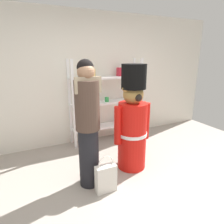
% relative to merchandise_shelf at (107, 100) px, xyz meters
% --- Properties ---
extents(ground_plane, '(6.40, 6.40, 0.00)m').
position_rel_merchandise_shelf_xyz_m(ground_plane, '(-0.46, -1.98, -0.86)').
color(ground_plane, '#9E9389').
extents(back_wall, '(6.40, 0.12, 2.60)m').
position_rel_merchandise_shelf_xyz_m(back_wall, '(-0.46, 0.22, 0.44)').
color(back_wall, silver).
rests_on(back_wall, ground_plane).
extents(merchandise_shelf, '(1.52, 0.35, 1.71)m').
position_rel_merchandise_shelf_xyz_m(merchandise_shelf, '(0.00, 0.00, 0.00)').
color(merchandise_shelf, white).
rests_on(merchandise_shelf, ground_plane).
extents(teddy_bear_guard, '(0.62, 0.47, 1.65)m').
position_rel_merchandise_shelf_xyz_m(teddy_bear_guard, '(-0.10, -1.20, -0.10)').
color(teddy_bear_guard, red).
rests_on(teddy_bear_guard, ground_plane).
extents(person_shopper, '(0.34, 0.32, 1.73)m').
position_rel_merchandise_shelf_xyz_m(person_shopper, '(-0.87, -1.34, 0.05)').
color(person_shopper, black).
rests_on(person_shopper, ground_plane).
extents(shopping_bag, '(0.28, 0.12, 0.52)m').
position_rel_merchandise_shelf_xyz_m(shopping_bag, '(-0.73, -1.59, -0.66)').
color(shopping_bag, silver).
rests_on(shopping_bag, ground_plane).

